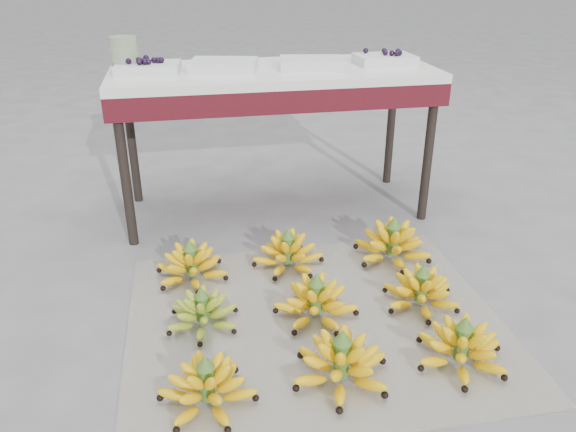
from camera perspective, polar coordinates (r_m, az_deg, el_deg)
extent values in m
plane|color=#5F5F62|center=(2.01, 5.15, -9.54)|extent=(60.00, 60.00, 0.00)
cube|color=beige|center=(1.95, 2.71, -10.62)|extent=(1.26, 1.06, 0.01)
ellipsoid|color=#FFD601|center=(1.63, -8.19, -17.28)|extent=(0.35, 0.35, 0.08)
ellipsoid|color=#FFD601|center=(1.61, -8.27, -16.36)|extent=(0.25, 0.25, 0.06)
ellipsoid|color=#FFD601|center=(1.59, -8.35, -15.47)|extent=(0.16, 0.16, 0.05)
cylinder|color=#3F6924|center=(1.61, -8.27, -16.36)|extent=(0.04, 0.04, 0.11)
cone|color=#3F6924|center=(1.56, -8.44, -14.44)|extent=(0.05, 0.05, 0.04)
ellipsoid|color=#FFD601|center=(1.69, 5.40, -15.12)|extent=(0.36, 0.36, 0.09)
ellipsoid|color=#FFD601|center=(1.67, 5.46, -14.13)|extent=(0.26, 0.26, 0.06)
ellipsoid|color=#FFD601|center=(1.65, 5.51, -13.17)|extent=(0.17, 0.17, 0.05)
cylinder|color=#3F6924|center=(1.67, 5.46, -14.13)|extent=(0.05, 0.05, 0.12)
cone|color=#3F6924|center=(1.62, 5.57, -12.06)|extent=(0.06, 0.06, 0.04)
ellipsoid|color=#FFD601|center=(1.82, 17.15, -13.07)|extent=(0.30, 0.30, 0.08)
ellipsoid|color=#FFD601|center=(1.80, 17.30, -12.16)|extent=(0.21, 0.21, 0.06)
ellipsoid|color=#FFD601|center=(1.78, 17.44, -11.29)|extent=(0.14, 0.14, 0.05)
cylinder|color=#3F6924|center=(1.80, 17.30, -12.16)|extent=(0.05, 0.05, 0.11)
cone|color=#3F6924|center=(1.76, 17.60, -10.28)|extent=(0.05, 0.05, 0.04)
ellipsoid|color=#73A62C|center=(1.92, -8.63, -10.07)|extent=(0.31, 0.31, 0.07)
ellipsoid|color=#73A62C|center=(1.90, -8.69, -9.28)|extent=(0.22, 0.22, 0.05)
ellipsoid|color=#73A62C|center=(1.88, -8.75, -8.52)|extent=(0.14, 0.14, 0.05)
cylinder|color=#3F6924|center=(1.90, -8.69, -9.28)|extent=(0.04, 0.04, 0.10)
cone|color=#3F6924|center=(1.86, -8.82, -7.66)|extent=(0.05, 0.05, 0.04)
ellipsoid|color=#FFD601|center=(1.94, 2.84, -9.16)|extent=(0.35, 0.35, 0.08)
ellipsoid|color=#FFD601|center=(1.92, 2.86, -8.26)|extent=(0.25, 0.25, 0.06)
ellipsoid|color=#FFD601|center=(1.90, 2.89, -7.40)|extent=(0.16, 0.16, 0.05)
cylinder|color=#3F6924|center=(1.92, 2.86, -8.26)|extent=(0.05, 0.05, 0.11)
cone|color=#3F6924|center=(1.88, 2.91, -6.41)|extent=(0.05, 0.05, 0.04)
ellipsoid|color=#FFD601|center=(2.05, 13.31, -7.84)|extent=(0.29, 0.29, 0.08)
ellipsoid|color=#FFD601|center=(2.03, 13.41, -7.02)|extent=(0.20, 0.20, 0.06)
ellipsoid|color=#FFD601|center=(2.01, 13.50, -6.23)|extent=(0.13, 0.13, 0.05)
cylinder|color=#3F6924|center=(2.03, 13.41, -7.02)|extent=(0.04, 0.04, 0.11)
cone|color=#3F6924|center=(2.00, 13.61, -5.34)|extent=(0.05, 0.05, 0.04)
ellipsoid|color=#FFD601|center=(2.18, -9.76, -5.35)|extent=(0.31, 0.31, 0.08)
ellipsoid|color=#FFD601|center=(2.16, -9.83, -4.53)|extent=(0.22, 0.22, 0.06)
ellipsoid|color=#FFD601|center=(2.14, -9.89, -3.75)|extent=(0.14, 0.14, 0.05)
cylinder|color=#3F6924|center=(2.16, -9.83, -4.53)|extent=(0.04, 0.04, 0.11)
cone|color=#3F6924|center=(2.12, -9.97, -2.86)|extent=(0.05, 0.05, 0.04)
ellipsoid|color=#FFD601|center=(2.23, 0.01, -4.20)|extent=(0.37, 0.37, 0.08)
ellipsoid|color=#FFD601|center=(2.21, 0.01, -3.40)|extent=(0.26, 0.26, 0.06)
ellipsoid|color=#FFD601|center=(2.19, 0.01, -2.62)|extent=(0.17, 0.17, 0.05)
cylinder|color=#3F6924|center=(2.21, 0.01, -3.40)|extent=(0.04, 0.04, 0.11)
cone|color=#3F6924|center=(2.17, 0.01, -1.74)|extent=(0.05, 0.05, 0.04)
ellipsoid|color=#FFD601|center=(2.32, 10.51, -3.25)|extent=(0.36, 0.36, 0.09)
ellipsoid|color=#FFD601|center=(2.30, 10.59, -2.37)|extent=(0.26, 0.26, 0.07)
ellipsoid|color=#FFD601|center=(2.28, 10.66, -1.53)|extent=(0.17, 0.17, 0.06)
cylinder|color=#3F6924|center=(2.30, 10.59, -2.37)|extent=(0.05, 0.05, 0.13)
cone|color=#3F6924|center=(2.26, 10.75, -0.57)|extent=(0.06, 0.06, 0.05)
cylinder|color=black|center=(2.39, -16.23, 4.11)|extent=(0.04, 0.04, 0.64)
cylinder|color=black|center=(2.61, 14.06, 6.16)|extent=(0.04, 0.04, 0.64)
cylinder|color=black|center=(2.83, -15.62, 7.50)|extent=(0.04, 0.04, 0.64)
cylinder|color=black|center=(3.02, 10.42, 9.12)|extent=(0.04, 0.04, 0.64)
cube|color=#4C0E15|center=(2.56, -1.45, 12.92)|extent=(1.41, 0.57, 0.09)
cube|color=silver|center=(2.54, -1.47, 14.37)|extent=(1.41, 0.57, 0.04)
cube|color=silver|center=(2.50, -13.99, 14.39)|extent=(0.28, 0.22, 0.04)
sphere|color=black|center=(2.48, -15.90, 14.88)|extent=(0.02, 0.02, 0.02)
sphere|color=black|center=(2.45, -14.31, 14.95)|extent=(0.02, 0.02, 0.02)
sphere|color=black|center=(2.48, -13.08, 15.17)|extent=(0.02, 0.02, 0.02)
sphere|color=black|center=(2.47, -14.47, 14.99)|extent=(0.02, 0.02, 0.02)
sphere|color=black|center=(2.49, -14.86, 15.05)|extent=(0.02, 0.02, 0.02)
sphere|color=black|center=(2.48, -12.75, 15.20)|extent=(0.02, 0.02, 0.02)
sphere|color=black|center=(2.45, -13.99, 14.97)|extent=(0.02, 0.02, 0.02)
sphere|color=black|center=(2.45, -14.87, 14.87)|extent=(0.02, 0.02, 0.02)
sphere|color=black|center=(2.48, -13.45, 15.15)|extent=(0.02, 0.02, 0.02)
sphere|color=black|center=(2.54, -14.23, 15.31)|extent=(0.02, 0.02, 0.02)
sphere|color=black|center=(2.50, -14.92, 15.07)|extent=(0.02, 0.02, 0.02)
cube|color=silver|center=(2.50, -6.56, 14.98)|extent=(0.32, 0.26, 0.04)
cube|color=silver|center=(2.53, 2.38, 15.25)|extent=(0.30, 0.24, 0.04)
cube|color=silver|center=(2.66, 9.79, 15.40)|extent=(0.26, 0.19, 0.04)
sphere|color=black|center=(2.63, 10.98, 15.91)|extent=(0.02, 0.02, 0.02)
sphere|color=black|center=(2.69, 11.10, 16.11)|extent=(0.02, 0.02, 0.02)
sphere|color=black|center=(2.65, 11.27, 15.95)|extent=(0.02, 0.02, 0.02)
sphere|color=black|center=(2.64, 10.49, 15.97)|extent=(0.02, 0.02, 0.02)
sphere|color=black|center=(2.69, 7.90, 16.31)|extent=(0.02, 0.02, 0.02)
sphere|color=black|center=(2.69, 9.75, 16.22)|extent=(0.02, 0.02, 0.02)
sphere|color=black|center=(2.64, 9.86, 16.04)|extent=(0.02, 0.02, 0.02)
cylinder|color=beige|center=(2.53, -16.28, 15.47)|extent=(0.14, 0.14, 0.14)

